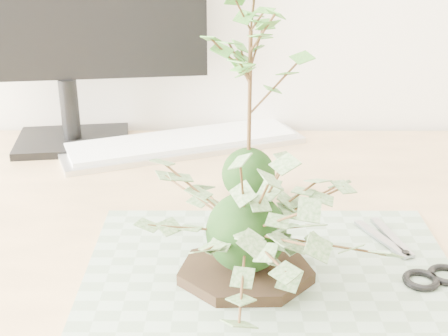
{
  "coord_description": "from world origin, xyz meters",
  "views": [
    {
      "loc": [
        0.0,
        0.34,
        1.18
      ],
      "look_at": [
        0.0,
        1.14,
        0.84
      ],
      "focal_mm": 50.0,
      "sensor_mm": 36.0,
      "label": 1
    }
  ],
  "objects_px": {
    "keyboard": "(182,143)",
    "monitor": "(60,3)",
    "maple_kokedama": "(251,45)",
    "desk": "(234,252)",
    "ivy_kokedama": "(247,198)"
  },
  "relations": [
    {
      "from": "desk",
      "to": "monitor",
      "type": "xyz_separation_m",
      "value": [
        -0.32,
        0.28,
        0.36
      ]
    },
    {
      "from": "desk",
      "to": "monitor",
      "type": "bearing_deg",
      "value": 139.0
    },
    {
      "from": "maple_kokedama",
      "to": "monitor",
      "type": "distance_m",
      "value": 0.43
    },
    {
      "from": "desk",
      "to": "keyboard",
      "type": "relative_size",
      "value": 3.25
    },
    {
      "from": "maple_kokedama",
      "to": "keyboard",
      "type": "relative_size",
      "value": 0.72
    },
    {
      "from": "desk",
      "to": "ivy_kokedama",
      "type": "xyz_separation_m",
      "value": [
        0.01,
        -0.22,
        0.2
      ]
    },
    {
      "from": "keyboard",
      "to": "monitor",
      "type": "relative_size",
      "value": 0.91
    },
    {
      "from": "desk",
      "to": "maple_kokedama",
      "type": "xyz_separation_m",
      "value": [
        0.02,
        0.02,
        0.34
      ]
    },
    {
      "from": "ivy_kokedama",
      "to": "keyboard",
      "type": "bearing_deg",
      "value": 103.14
    },
    {
      "from": "ivy_kokedama",
      "to": "monitor",
      "type": "bearing_deg",
      "value": 123.61
    },
    {
      "from": "ivy_kokedama",
      "to": "maple_kokedama",
      "type": "height_order",
      "value": "maple_kokedama"
    },
    {
      "from": "ivy_kokedama",
      "to": "keyboard",
      "type": "xyz_separation_m",
      "value": [
        -0.11,
        0.47,
        -0.11
      ]
    },
    {
      "from": "desk",
      "to": "keyboard",
      "type": "bearing_deg",
      "value": 111.34
    },
    {
      "from": "ivy_kokedama",
      "to": "maple_kokedama",
      "type": "distance_m",
      "value": 0.27
    },
    {
      "from": "desk",
      "to": "monitor",
      "type": "distance_m",
      "value": 0.56
    }
  ]
}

